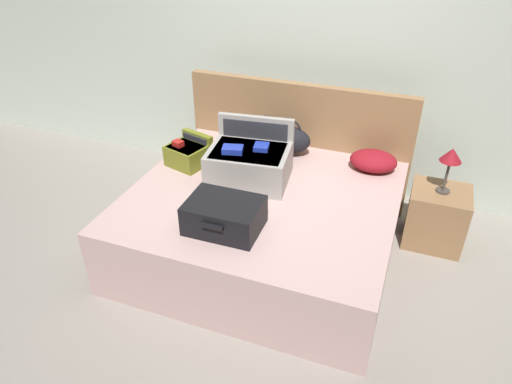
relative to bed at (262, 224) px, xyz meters
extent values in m
plane|color=gray|center=(0.00, -0.40, -0.27)|extent=(12.00, 12.00, 0.00)
cube|color=#B7C1B2|center=(0.00, 1.25, 1.03)|extent=(8.00, 0.10, 2.60)
cube|color=#BC9993|center=(0.00, 0.00, 0.00)|extent=(1.91, 1.73, 0.53)
cube|color=olive|center=(0.00, 0.90, 0.27)|extent=(1.95, 0.08, 1.07)
cube|color=gray|center=(-0.16, 0.15, 0.40)|extent=(0.64, 0.50, 0.26)
cube|color=#28282D|center=(-0.16, 0.15, 0.44)|extent=(0.56, 0.44, 0.18)
cube|color=#1E33A5|center=(-0.26, 0.08, 0.55)|extent=(0.17, 0.14, 0.05)
cube|color=#1E33A5|center=(-0.08, 0.20, 0.54)|extent=(0.12, 0.13, 0.04)
cube|color=gray|center=(-0.19, 0.38, 0.48)|extent=(0.59, 0.12, 0.43)
cube|color=#28282D|center=(-0.19, 0.36, 0.48)|extent=(0.50, 0.07, 0.36)
cube|color=black|center=(-0.09, -0.46, 0.34)|extent=(0.48, 0.36, 0.14)
cube|color=#28282D|center=(-0.09, -0.46, 0.36)|extent=(0.42, 0.31, 0.10)
cube|color=#1E33A5|center=(-0.17, -0.51, 0.43)|extent=(0.10, 0.10, 0.05)
cube|color=black|center=(-0.09, -0.46, 0.44)|extent=(0.48, 0.36, 0.06)
cube|color=black|center=(-0.09, -0.65, 0.41)|extent=(0.14, 0.03, 0.02)
cube|color=olive|center=(-0.72, 0.20, 0.35)|extent=(0.34, 0.30, 0.17)
cube|color=#28282D|center=(-0.72, 0.20, 0.38)|extent=(0.30, 0.27, 0.12)
cube|color=#B21E19|center=(-0.78, 0.19, 0.45)|extent=(0.10, 0.09, 0.05)
cube|color=olive|center=(-0.68, 0.34, 0.38)|extent=(0.29, 0.13, 0.23)
cube|color=#28282D|center=(-0.69, 0.31, 0.38)|extent=(0.24, 0.08, 0.20)
ellipsoid|color=black|center=(-0.11, 0.66, 0.40)|extent=(0.58, 0.28, 0.27)
torus|color=black|center=(-0.20, 0.65, 0.48)|extent=(0.24, 0.03, 0.24)
torus|color=black|center=(-0.03, 0.66, 0.48)|extent=(0.24, 0.03, 0.24)
ellipsoid|color=maroon|center=(0.69, 0.65, 0.35)|extent=(0.38, 0.29, 0.16)
cube|color=olive|center=(1.24, 0.61, -0.03)|extent=(0.44, 0.40, 0.47)
cylinder|color=#3F3833|center=(1.24, 0.61, 0.21)|extent=(0.10, 0.10, 0.02)
cylinder|color=#4C443D|center=(1.24, 0.61, 0.34)|extent=(0.02, 0.02, 0.25)
cone|color=maroon|center=(1.24, 0.61, 0.52)|extent=(0.16, 0.16, 0.10)
camera|label=1|loc=(0.97, -2.71, 2.11)|focal=33.02mm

